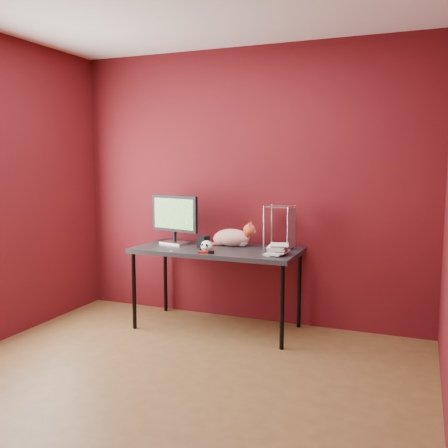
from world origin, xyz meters
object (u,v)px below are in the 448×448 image
at_px(desk, 217,254).
at_px(book_stack, 270,195).
at_px(cat, 232,237).
at_px(monitor, 175,217).
at_px(skull_mug, 207,246).
at_px(speaker, 203,243).

distance_m(desk, book_stack, 0.78).
relative_size(desk, cat, 2.96).
height_order(desk, monitor, monitor).
xyz_separation_m(cat, book_stack, (0.44, -0.26, 0.43)).
height_order(skull_mug, book_stack, book_stack).
xyz_separation_m(desk, skull_mug, (-0.01, -0.21, 0.10)).
bearing_deg(desk, book_stack, -10.77).
relative_size(speaker, book_stack, 0.12).
height_order(monitor, book_stack, book_stack).
relative_size(desk, speaker, 12.36).
bearing_deg(desk, monitor, 170.53).
distance_m(monitor, skull_mug, 0.59).
relative_size(monitor, book_stack, 0.52).
height_order(monitor, cat, monitor).
bearing_deg(cat, speaker, -125.51).
bearing_deg(speaker, cat, 73.18).
relative_size(desk, monitor, 2.83).
relative_size(monitor, cat, 1.05).
height_order(desk, cat, cat).
bearing_deg(skull_mug, book_stack, 12.34).
xyz_separation_m(cat, skull_mug, (-0.10, -0.38, -0.03)).
bearing_deg(desk, cat, 61.34).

